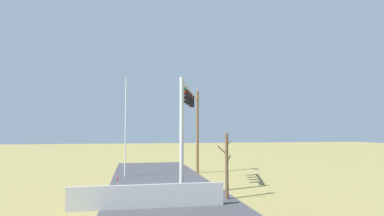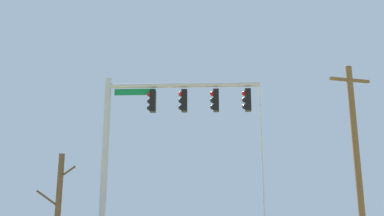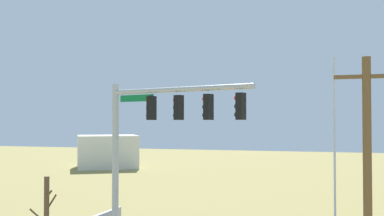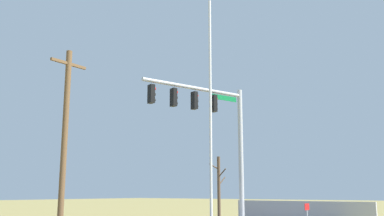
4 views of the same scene
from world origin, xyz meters
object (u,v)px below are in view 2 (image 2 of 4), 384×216
Objects in this scene: signal_mast at (153,127)px; bare_tree at (58,210)px; utility_pole at (357,157)px; flagpole at (262,165)px.

bare_tree is at bearing 28.70° from signal_mast.
utility_pole reaches higher than bare_tree.
utility_pole is 11.76m from bare_tree.
signal_mast is 0.85× the size of flagpole.
flagpole reaches higher than bare_tree.
flagpole is at bearing -148.80° from bare_tree.
flagpole is 12.51m from bare_tree.
bare_tree is (10.50, 6.36, -2.45)m from flagpole.
flagpole reaches higher than utility_pole.
signal_mast is 5.34m from bare_tree.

